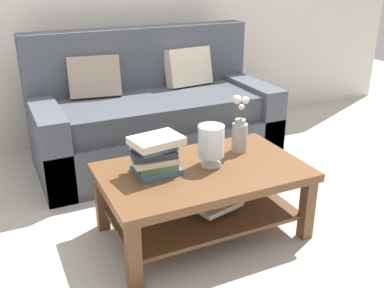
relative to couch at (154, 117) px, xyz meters
name	(u,v)px	position (x,y,z in m)	size (l,w,h in m)	color
ground_plane	(194,211)	(-0.08, -0.95, -0.36)	(10.00, 10.00, 0.00)	#B7B2A8
couch	(154,117)	(0.00, 0.00, 0.00)	(1.92, 0.90, 1.06)	#474C56
coffee_table	(203,187)	(-0.14, -1.20, -0.05)	(1.19, 0.73, 0.44)	brown
book_stack_main	(156,155)	(-0.41, -1.14, 0.19)	(0.31, 0.24, 0.22)	#3D6075
glass_hurricane_vase	(211,143)	(-0.08, -1.18, 0.22)	(0.16, 0.16, 0.25)	silver
flower_pitcher	(240,131)	(0.18, -1.06, 0.21)	(0.11, 0.10, 0.36)	#9E998E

